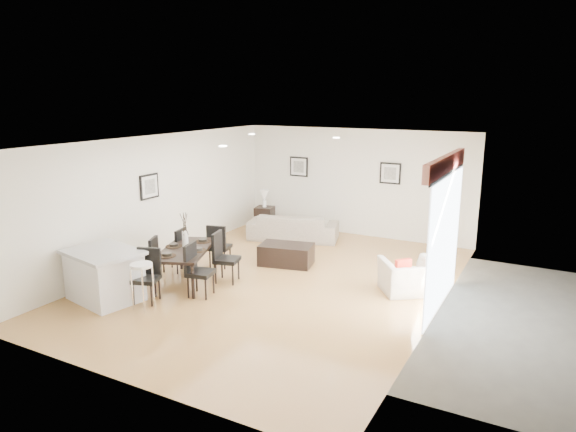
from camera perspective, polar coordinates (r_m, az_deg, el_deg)
The scene contains 26 objects.
ground at distance 9.94m, azimuth -1.05°, elevation -7.36°, with size 8.00×8.00×0.00m, color #AF8847.
wall_back at distance 13.12m, azimuth 7.52°, elevation 3.72°, with size 6.00×0.04×2.70m, color white.
wall_front at distance 6.51m, azimuth -18.71°, elevation -6.81°, with size 6.00×0.04×2.70m, color white.
wall_left at distance 11.30m, azimuth -14.48°, elevation 1.86°, with size 0.04×8.00×2.70m, color white.
wall_right at distance 8.54m, azimuth 16.77°, elevation -1.93°, with size 0.04×8.00×2.70m, color white.
ceiling at distance 9.34m, azimuth -1.12°, elevation 8.33°, with size 6.00×8.00×0.02m, color white.
sofa at distance 12.72m, azimuth 0.58°, elevation -1.20°, with size 2.20×0.86×0.64m, color #A49785.
armchair at distance 9.58m, azimuth 13.27°, elevation -6.60°, with size 0.95×0.83×0.62m, color beige.
dining_table at distance 9.93m, azimuth -11.28°, elevation -3.94°, with size 1.36×1.82×0.68m.
dining_chair_wnear at distance 10.06m, azimuth -15.18°, elevation -4.53°, with size 0.54×0.54×0.91m.
dining_chair_wfar at distance 10.62m, azimuth -12.22°, elevation -3.46°, with size 0.46×0.46×0.89m.
dining_chair_enear at distance 9.29m, azimuth -10.18°, elevation -5.59°, with size 0.51×0.51×0.96m.
dining_chair_efar at distance 9.90m, azimuth -7.28°, elevation -4.23°, with size 0.53×0.53×0.97m.
dining_chair_head at distance 9.26m, azimuth -15.35°, elevation -6.02°, with size 0.53×0.53×0.93m.
dining_chair_foot at distance 10.70m, azimuth -7.75°, elevation -3.07°, with size 0.50×0.50×0.92m.
vase at distance 9.83m, azimuth -11.37°, elevation -1.96°, with size 0.90×1.38×0.70m.
coffee_table at distance 10.88m, azimuth -0.19°, elevation -4.29°, with size 1.09×0.66×0.44m, color black.
side_table at distance 13.71m, azimuth -2.61°, elevation -0.23°, with size 0.46×0.46×0.61m, color black.
table_lamp at distance 13.58m, azimuth -2.64°, elevation 2.20°, with size 0.23×0.23×0.45m.
cushion at distance 9.45m, azimuth 12.67°, elevation -5.59°, with size 0.30×0.09×0.30m, color #A82415.
kitchen_island at distance 9.54m, azimuth -19.73°, elevation -6.19°, with size 1.45×1.22×0.90m.
bar_stool at distance 8.85m, azimuth -15.96°, elevation -5.82°, with size 0.37×0.37×0.80m.
framed_print_back_left at distance 13.69m, azimuth 1.21°, elevation 5.50°, with size 0.52×0.04×0.52m.
framed_print_back_right at distance 12.76m, azimuth 11.30°, elevation 4.67°, with size 0.52×0.04×0.52m.
framed_print_left_wall at distance 11.08m, azimuth -15.15°, elevation 3.18°, with size 0.04×0.52×0.52m.
sliding_door at distance 8.76m, azimuth 17.03°, elevation 0.55°, with size 0.12×2.70×2.57m.
Camera 1 is at (4.56, -8.11, 3.51)m, focal length 32.00 mm.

